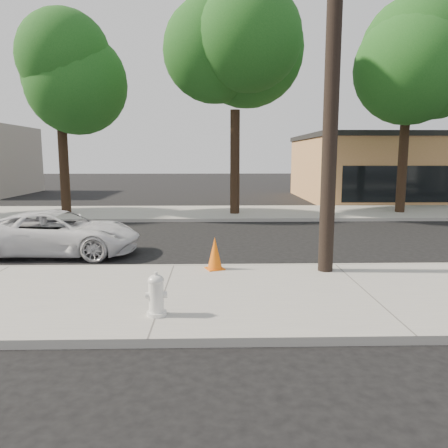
% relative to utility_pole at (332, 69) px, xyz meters
% --- Properties ---
extents(ground, '(120.00, 120.00, 0.00)m').
position_rel_utility_pole_xyz_m(ground, '(-3.60, 2.70, -4.70)').
color(ground, black).
rests_on(ground, ground).
extents(near_sidewalk, '(90.00, 4.40, 0.15)m').
position_rel_utility_pole_xyz_m(near_sidewalk, '(-3.60, -1.60, -4.62)').
color(near_sidewalk, gray).
rests_on(near_sidewalk, ground).
extents(far_sidewalk, '(90.00, 5.00, 0.15)m').
position_rel_utility_pole_xyz_m(far_sidewalk, '(-3.60, 11.20, -4.62)').
color(far_sidewalk, gray).
rests_on(far_sidewalk, ground).
extents(curb_near, '(90.00, 0.12, 0.16)m').
position_rel_utility_pole_xyz_m(curb_near, '(-3.60, 0.60, -4.62)').
color(curb_near, '#9E9B93').
rests_on(curb_near, ground).
extents(building_main, '(18.00, 10.00, 4.00)m').
position_rel_utility_pole_xyz_m(building_main, '(12.40, 18.70, -2.70)').
color(building_main, '#B07E49').
rests_on(building_main, ground).
extents(utility_pole, '(1.40, 0.34, 9.00)m').
position_rel_utility_pole_xyz_m(utility_pole, '(0.00, 0.00, 0.00)').
color(utility_pole, black).
rests_on(utility_pole, near_sidewalk).
extents(tree_b, '(4.34, 4.20, 8.45)m').
position_rel_utility_pole_xyz_m(tree_b, '(-9.41, 10.76, 1.45)').
color(tree_b, black).
rests_on(tree_b, far_sidewalk).
extents(tree_c, '(4.96, 4.80, 9.55)m').
position_rel_utility_pole_xyz_m(tree_c, '(-1.38, 10.34, 2.21)').
color(tree_c, black).
rests_on(tree_c, far_sidewalk).
extents(tree_d, '(4.50, 4.35, 8.75)m').
position_rel_utility_pole_xyz_m(tree_d, '(6.60, 10.65, 1.67)').
color(tree_d, black).
rests_on(tree_d, far_sidewalk).
extents(police_cruiser, '(4.65, 2.29, 1.27)m').
position_rel_utility_pole_xyz_m(police_cruiser, '(-7.05, 2.50, -4.06)').
color(police_cruiser, white).
rests_on(police_cruiser, ground).
extents(fire_hydrant, '(0.37, 0.34, 0.70)m').
position_rel_utility_pole_xyz_m(fire_hydrant, '(-3.59, -2.83, -4.21)').
color(fire_hydrant, silver).
rests_on(fire_hydrant, near_sidewalk).
extents(traffic_cone, '(0.51, 0.51, 0.78)m').
position_rel_utility_pole_xyz_m(traffic_cone, '(-2.59, 0.20, -4.17)').
color(traffic_cone, orange).
rests_on(traffic_cone, near_sidewalk).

